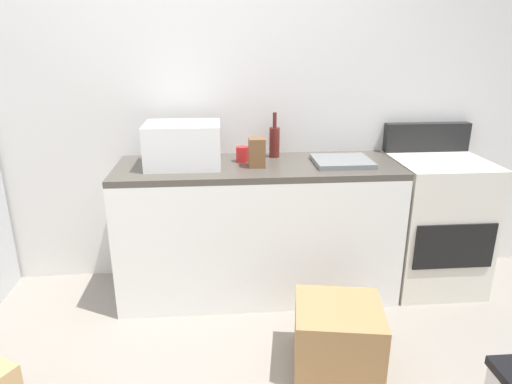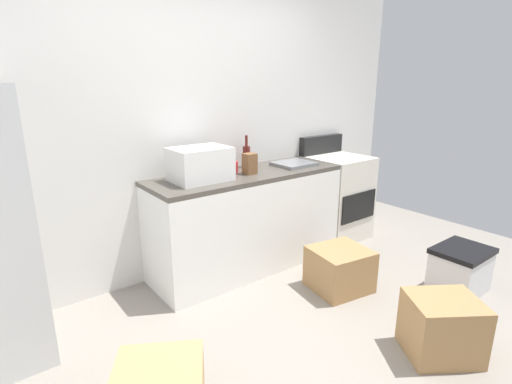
{
  "view_description": "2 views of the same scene",
  "coord_description": "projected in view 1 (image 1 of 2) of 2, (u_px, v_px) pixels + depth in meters",
  "views": [
    {
      "loc": [
        0.06,
        -1.57,
        1.67
      ],
      "look_at": [
        0.27,
        1.0,
        0.78
      ],
      "focal_mm": 31.75,
      "sensor_mm": 36.0,
      "label": 1
    },
    {
      "loc": [
        -1.69,
        -1.5,
        1.67
      ],
      "look_at": [
        0.24,
        0.99,
        0.78
      ],
      "focal_mm": 27.26,
      "sensor_mm": 36.0,
      "label": 2
    }
  ],
  "objects": [
    {
      "name": "wall_back",
      "position": [
        209.0,
        95.0,
        3.06
      ],
      "size": [
        5.0,
        0.1,
        2.6
      ],
      "primitive_type": "cube",
      "color": "silver",
      "rests_on": "ground_plane"
    },
    {
      "name": "kitchen_counter",
      "position": [
        258.0,
        229.0,
        3.03
      ],
      "size": [
        1.8,
        0.6,
        0.9
      ],
      "color": "white",
      "rests_on": "ground_plane"
    },
    {
      "name": "stove_oven",
      "position": [
        433.0,
        221.0,
        3.12
      ],
      "size": [
        0.6,
        0.61,
        1.1
      ],
      "color": "silver",
      "rests_on": "ground_plane"
    },
    {
      "name": "microwave",
      "position": [
        183.0,
        145.0,
        2.8
      ],
      "size": [
        0.46,
        0.34,
        0.27
      ],
      "primitive_type": "cube",
      "color": "white",
      "rests_on": "kitchen_counter"
    },
    {
      "name": "sink_basin",
      "position": [
        342.0,
        161.0,
        2.89
      ],
      "size": [
        0.36,
        0.32,
        0.03
      ],
      "primitive_type": "cube",
      "color": "slate",
      "rests_on": "kitchen_counter"
    },
    {
      "name": "wine_bottle",
      "position": [
        274.0,
        141.0,
        3.03
      ],
      "size": [
        0.07,
        0.07,
        0.3
      ],
      "color": "#591E19",
      "rests_on": "kitchen_counter"
    },
    {
      "name": "coffee_mug",
      "position": [
        242.0,
        154.0,
        2.93
      ],
      "size": [
        0.08,
        0.08,
        0.1
      ],
      "primitive_type": "cylinder",
      "color": "red",
      "rests_on": "kitchen_counter"
    },
    {
      "name": "knife_block",
      "position": [
        257.0,
        153.0,
        2.8
      ],
      "size": [
        0.1,
        0.1,
        0.18
      ],
      "primitive_type": "cube",
      "color": "brown",
      "rests_on": "kitchen_counter"
    },
    {
      "name": "cardboard_box_large",
      "position": [
        338.0,
        336.0,
        2.38
      ],
      "size": [
        0.51,
        0.49,
        0.35
      ],
      "primitive_type": "cube",
      "rotation": [
        0.0,
        0.0,
        -0.17
      ],
      "color": "#A37A4C",
      "rests_on": "ground_plane"
    }
  ]
}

